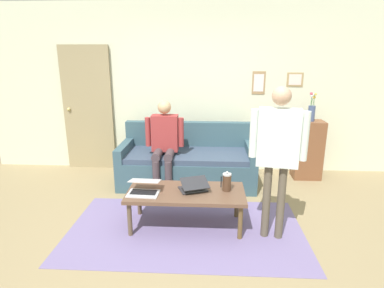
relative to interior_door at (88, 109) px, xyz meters
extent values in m
plane|color=#917D59|center=(-1.83, 2.11, -1.02)|extent=(7.68, 7.68, 0.00)
cube|color=slate|center=(-1.77, 1.99, -1.02)|extent=(2.61, 1.49, 0.01)
cube|color=beige|center=(-1.83, -0.09, 0.33)|extent=(7.04, 0.10, 2.70)
cube|color=#9D7B53|center=(-2.80, -0.04, 0.44)|extent=(0.21, 0.02, 0.36)
cube|color=silver|center=(-2.80, -0.03, 0.44)|extent=(0.16, 0.00, 0.27)
cube|color=tan|center=(-3.37, -0.04, 0.49)|extent=(0.26, 0.02, 0.22)
cube|color=silver|center=(-3.37, -0.03, 0.49)|extent=(0.19, 0.00, 0.17)
cube|color=#9C8A64|center=(0.00, 0.00, 0.00)|extent=(0.82, 0.05, 2.05)
sphere|color=tan|center=(0.31, 0.04, 0.00)|extent=(0.06, 0.06, 0.06)
cube|color=#36535F|center=(-1.70, 0.64, -0.81)|extent=(1.99, 0.87, 0.42)
cube|color=#38475D|center=(-1.70, 0.66, -0.56)|extent=(1.75, 0.79, 0.08)
cube|color=#36535F|center=(-1.70, 0.28, -0.37)|extent=(1.99, 0.14, 0.46)
cube|color=#36535F|center=(-2.64, 0.64, -0.50)|extent=(0.12, 0.87, 0.20)
cube|color=#36535F|center=(-0.77, 0.64, -0.50)|extent=(0.12, 0.87, 0.20)
cube|color=brown|center=(-1.77, 1.89, -0.62)|extent=(1.31, 0.60, 0.04)
cylinder|color=brown|center=(-2.36, 2.13, -0.83)|extent=(0.05, 0.05, 0.39)
cylinder|color=brown|center=(-1.18, 2.13, -0.83)|extent=(0.05, 0.05, 0.39)
cylinder|color=brown|center=(-2.36, 1.65, -0.83)|extent=(0.05, 0.05, 0.39)
cylinder|color=brown|center=(-1.18, 1.65, -0.83)|extent=(0.05, 0.05, 0.39)
cube|color=#28282D|center=(-1.85, 1.84, -0.59)|extent=(0.35, 0.31, 0.01)
cube|color=black|center=(-1.85, 1.86, -0.58)|extent=(0.28, 0.21, 0.00)
cube|color=#28282D|center=(-1.87, 1.91, -0.49)|extent=(0.35, 0.29, 0.08)
cube|color=#ADC5E5|center=(-1.87, 1.91, -0.49)|extent=(0.31, 0.26, 0.07)
cube|color=silver|center=(-1.31, 1.99, -0.59)|extent=(0.35, 0.24, 0.01)
cube|color=black|center=(-1.31, 1.97, -0.58)|extent=(0.29, 0.15, 0.00)
cube|color=silver|center=(-1.32, 1.90, -0.48)|extent=(0.35, 0.23, 0.05)
cube|color=#232727|center=(-1.32, 1.90, -0.48)|extent=(0.31, 0.20, 0.04)
cylinder|color=#4C3323|center=(-2.23, 1.84, -0.50)|extent=(0.10, 0.10, 0.18)
cylinder|color=#B7B7BC|center=(-2.23, 1.84, -0.40)|extent=(0.10, 0.10, 0.02)
sphere|color=#B2B2B7|center=(-2.23, 1.84, -0.38)|extent=(0.03, 0.03, 0.03)
cube|color=black|center=(-2.16, 1.84, -0.50)|extent=(0.01, 0.01, 0.13)
cube|color=brown|center=(-3.57, 0.29, -0.57)|extent=(0.42, 0.32, 0.92)
cylinder|color=#43537D|center=(-3.57, 0.29, 0.01)|extent=(0.10, 0.10, 0.23)
cylinder|color=#3D7038|center=(-3.59, 0.28, 0.19)|extent=(0.01, 0.02, 0.12)
sphere|color=#F6AC31|center=(-3.59, 0.28, 0.25)|extent=(0.04, 0.04, 0.04)
cylinder|color=#3D7038|center=(-3.55, 0.28, 0.22)|extent=(0.01, 0.02, 0.18)
sphere|color=#D64959|center=(-3.54, 0.28, 0.31)|extent=(0.04, 0.04, 0.04)
cylinder|color=#3D7038|center=(-3.55, 0.30, 0.20)|extent=(0.01, 0.02, 0.15)
sphere|color=silver|center=(-3.54, 0.31, 0.27)|extent=(0.04, 0.04, 0.04)
cylinder|color=#3D7038|center=(-3.57, 0.27, 0.21)|extent=(0.02, 0.01, 0.16)
sphere|color=silver|center=(-3.57, 0.26, 0.29)|extent=(0.05, 0.05, 0.05)
cylinder|color=#3D7038|center=(-3.59, 0.31, 0.22)|extent=(0.02, 0.03, 0.18)
sphere|color=gold|center=(-3.60, 0.32, 0.30)|extent=(0.04, 0.04, 0.04)
cylinder|color=brown|center=(-2.78, 2.08, -0.62)|extent=(0.08, 0.08, 0.82)
cylinder|color=brown|center=(-2.64, 2.05, -0.62)|extent=(0.08, 0.08, 0.82)
cube|color=silver|center=(-2.71, 2.07, 0.08)|extent=(0.43, 0.25, 0.58)
cylinder|color=silver|center=(-2.95, 2.11, 0.11)|extent=(0.09, 0.09, 0.49)
cylinder|color=silver|center=(-2.47, 2.02, 0.11)|extent=(0.09, 0.09, 0.49)
sphere|color=tan|center=(-2.71, 2.07, 0.49)|extent=(0.19, 0.19, 0.19)
cylinder|color=#46393E|center=(-1.47, 1.10, -0.77)|extent=(0.10, 0.10, 0.50)
cylinder|color=#46393E|center=(-1.30, 1.10, -0.77)|extent=(0.10, 0.10, 0.50)
cylinder|color=#46393E|center=(-1.47, 0.92, -0.47)|extent=(0.12, 0.40, 0.12)
cylinder|color=#46393E|center=(-1.30, 0.92, -0.47)|extent=(0.12, 0.40, 0.12)
cube|color=#993232|center=(-1.39, 0.74, -0.21)|extent=(0.37, 0.20, 0.52)
cylinder|color=#993232|center=(-1.63, 0.79, -0.19)|extent=(0.08, 0.08, 0.42)
cylinder|color=#993232|center=(-1.15, 0.79, -0.19)|extent=(0.08, 0.08, 0.42)
sphere|color=tan|center=(-1.39, 0.74, 0.16)|extent=(0.19, 0.19, 0.19)
camera|label=1|loc=(-2.02, 5.15, 0.87)|focal=29.73mm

